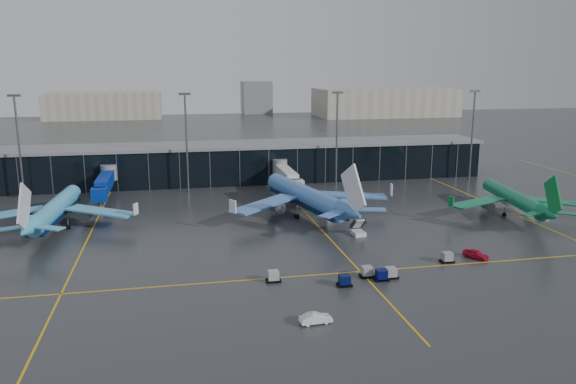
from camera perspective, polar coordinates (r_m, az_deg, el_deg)
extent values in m
plane|color=#282B2D|center=(102.06, -0.73, -5.57)|extent=(600.00, 600.00, 0.00)
cube|color=black|center=(160.56, -4.91, 2.92)|extent=(140.00, 16.00, 10.00)
cube|color=slate|center=(159.76, -4.94, 4.80)|extent=(142.00, 17.00, 0.80)
cylinder|color=#595B60|center=(152.05, -17.74, 1.90)|extent=(4.00, 4.00, 4.00)
cube|color=navy|center=(139.03, -18.28, 0.57)|extent=(3.00, 24.00, 3.00)
cylinder|color=#595B60|center=(132.42, -18.54, -1.40)|extent=(1.00, 1.00, 2.60)
cylinder|color=#595B60|center=(153.73, -0.83, 2.61)|extent=(4.00, 4.00, 4.00)
cube|color=silver|center=(140.86, 0.20, 1.36)|extent=(3.00, 24.00, 3.00)
cylinder|color=#595B60|center=(134.34, 0.85, -0.54)|extent=(1.00, 1.00, 2.60)
cylinder|color=#595B60|center=(151.09, -25.63, 4.00)|extent=(0.50, 0.50, 25.00)
cube|color=#595B60|center=(150.00, -26.09, 8.80)|extent=(3.00, 0.40, 0.60)
cylinder|color=#595B60|center=(146.57, -10.26, 4.81)|extent=(0.50, 0.50, 25.00)
cube|color=#595B60|center=(145.45, -10.45, 9.77)|extent=(3.00, 0.40, 0.60)
cylinder|color=#595B60|center=(152.77, 4.97, 5.27)|extent=(0.50, 0.50, 25.00)
cube|color=#595B60|center=(151.69, 5.06, 10.04)|extent=(3.00, 0.40, 0.60)
cylinder|color=#595B60|center=(168.50, 18.19, 5.38)|extent=(0.50, 0.50, 25.00)
cube|color=#595B60|center=(167.52, 18.49, 9.69)|extent=(3.00, 0.40, 0.60)
cube|color=#B2AD99|center=(381.87, 9.79, 8.97)|extent=(90.00, 42.00, 18.00)
cube|color=#B2AD99|center=(378.34, -18.09, 8.36)|extent=(70.00, 38.00, 16.00)
cube|color=#B2AD99|center=(400.06, -3.23, 9.58)|extent=(20.00, 20.00, 22.00)
cube|color=gold|center=(120.74, -19.18, -3.40)|extent=(0.30, 120.00, 0.02)
cube|color=gold|center=(122.84, 2.10, -2.43)|extent=(0.30, 120.00, 0.02)
cube|color=gold|center=(140.18, 20.28, -1.32)|extent=(0.30, 120.00, 0.02)
cube|color=gold|center=(90.81, 7.36, -8.02)|extent=(220.00, 0.30, 0.02)
cube|color=black|center=(88.82, 10.38, -8.49)|extent=(2.20, 1.50, 0.36)
cube|color=gray|center=(88.55, 10.40, -8.02)|extent=(1.60, 1.50, 1.50)
cube|color=black|center=(97.81, 15.84, -6.78)|extent=(2.20, 1.50, 0.36)
cube|color=gray|center=(97.57, 15.86, -6.35)|extent=(1.60, 1.50, 1.50)
cube|color=black|center=(84.84, 5.74, -9.37)|extent=(2.20, 1.50, 0.36)
cube|color=#040E3A|center=(84.55, 5.75, -8.88)|extent=(1.60, 1.50, 1.50)
cube|color=black|center=(88.69, 8.01, -8.43)|extent=(2.20, 1.50, 0.36)
cube|color=gray|center=(88.42, 8.03, -7.97)|extent=(1.60, 1.50, 1.50)
cube|color=black|center=(86.10, -1.50, -8.97)|extent=(2.20, 1.50, 0.36)
cube|color=#9A9BA2|center=(85.82, -1.50, -8.49)|extent=(1.60, 1.50, 1.50)
cube|color=black|center=(87.67, 9.45, -8.74)|extent=(2.20, 1.50, 0.36)
cube|color=#050942|center=(87.40, 9.47, -8.27)|extent=(1.60, 1.50, 1.50)
cube|color=white|center=(109.61, 7.14, -4.17)|extent=(2.32, 3.28, 0.80)
cube|color=white|center=(109.08, 7.17, -3.21)|extent=(1.70, 2.89, 2.29)
imported|color=#B50D2B|center=(101.05, 18.53, -5.99)|extent=(3.80, 4.66, 1.50)
imported|color=silver|center=(72.93, 2.83, -12.69)|extent=(4.30, 1.82, 1.38)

